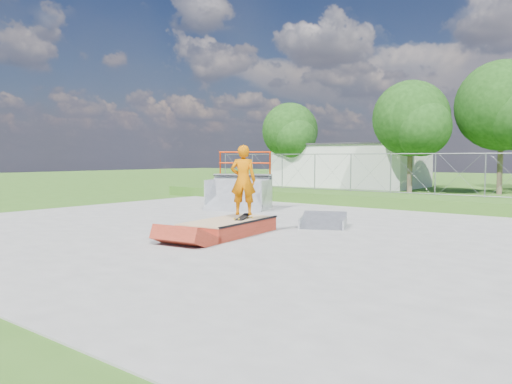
# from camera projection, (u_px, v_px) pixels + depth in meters

# --- Properties ---
(ground) EXTENTS (120.00, 120.00, 0.00)m
(ground) POSITION_uv_depth(u_px,v_px,m) (242.00, 231.00, 14.39)
(ground) COLOR #35611B
(ground) RESTS_ON ground
(concrete_pad) EXTENTS (20.00, 16.00, 0.04)m
(concrete_pad) POSITION_uv_depth(u_px,v_px,m) (242.00, 230.00, 14.39)
(concrete_pad) COLOR gray
(concrete_pad) RESTS_ON ground
(grass_berm) EXTENTS (24.00, 3.00, 0.50)m
(grass_berm) POSITION_uv_depth(u_px,v_px,m) (381.00, 200.00, 21.83)
(grass_berm) COLOR #35611B
(grass_berm) RESTS_ON ground
(grind_box) EXTENTS (1.72, 3.02, 0.43)m
(grind_box) POSITION_uv_depth(u_px,v_px,m) (229.00, 228.00, 13.54)
(grind_box) COLOR maroon
(grind_box) RESTS_ON concrete_pad
(quarter_pipe) EXTENTS (2.95, 2.75, 2.36)m
(quarter_pipe) POSITION_uv_depth(u_px,v_px,m) (238.00, 181.00, 19.98)
(quarter_pipe) COLOR #A6AAAE
(quarter_pipe) RESTS_ON concrete_pad
(flat_bank_ramp) EXTENTS (1.79, 1.83, 0.41)m
(flat_bank_ramp) POSITION_uv_depth(u_px,v_px,m) (323.00, 221.00, 14.95)
(flat_bank_ramp) COLOR #A6AAAE
(flat_bank_ramp) RESTS_ON concrete_pad
(skateboard) EXTENTS (0.46, 0.82, 0.13)m
(skateboard) POSITION_uv_depth(u_px,v_px,m) (243.00, 217.00, 13.73)
(skateboard) COLOR black
(skateboard) RESTS_ON grind_box
(skater) EXTENTS (0.84, 0.76, 1.92)m
(skater) POSITION_uv_depth(u_px,v_px,m) (243.00, 183.00, 13.66)
(skater) COLOR #C76000
(skater) RESTS_ON grind_box
(concrete_stairs) EXTENTS (1.50, 1.60, 0.80)m
(concrete_stairs) POSITION_uv_depth(u_px,v_px,m) (224.00, 190.00, 26.43)
(concrete_stairs) COLOR gray
(concrete_stairs) RESTS_ON ground
(chain_link_fence) EXTENTS (20.00, 0.06, 1.80)m
(chain_link_fence) POSITION_uv_depth(u_px,v_px,m) (391.00, 173.00, 22.53)
(chain_link_fence) COLOR gray
(chain_link_fence) RESTS_ON grass_berm
(utility_building_flat) EXTENTS (10.00, 6.00, 3.00)m
(utility_building_flat) POSITION_uv_depth(u_px,v_px,m) (350.00, 166.00, 36.47)
(utility_building_flat) COLOR silver
(utility_building_flat) RESTS_ON ground
(tree_left_near) EXTENTS (4.76, 4.48, 6.65)m
(tree_left_near) POSITION_uv_depth(u_px,v_px,m) (414.00, 121.00, 29.16)
(tree_left_near) COLOR brown
(tree_left_near) RESTS_ON ground
(tree_center) EXTENTS (5.44, 5.12, 7.60)m
(tree_center) POSITION_uv_depth(u_px,v_px,m) (507.00, 109.00, 27.88)
(tree_center) COLOR brown
(tree_center) RESTS_ON ground
(tree_left_far) EXTENTS (4.42, 4.16, 6.18)m
(tree_left_far) POSITION_uv_depth(u_px,v_px,m) (291.00, 133.00, 36.94)
(tree_left_far) COLOR brown
(tree_left_far) RESTS_ON ground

